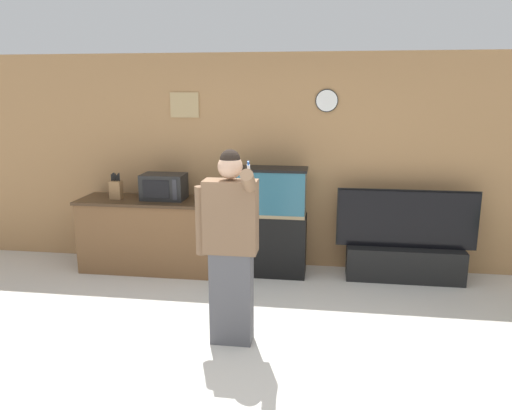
{
  "coord_description": "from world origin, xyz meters",
  "views": [
    {
      "loc": [
        0.65,
        -3.54,
        2.18
      ],
      "look_at": [
        -0.04,
        1.25,
        1.05
      ],
      "focal_mm": 35.0,
      "sensor_mm": 36.0,
      "label": 1
    }
  ],
  "objects_px": {
    "aquarium_on_stand": "(269,222)",
    "person_standing": "(230,245)",
    "knife_block": "(116,189)",
    "tv_on_stand": "(405,253)",
    "microwave": "(164,187)",
    "counter_island": "(150,234)"
  },
  "relations": [
    {
      "from": "microwave",
      "to": "aquarium_on_stand",
      "type": "height_order",
      "value": "aquarium_on_stand"
    },
    {
      "from": "counter_island",
      "to": "person_standing",
      "type": "height_order",
      "value": "person_standing"
    },
    {
      "from": "aquarium_on_stand",
      "to": "person_standing",
      "type": "relative_size",
      "value": 0.76
    },
    {
      "from": "aquarium_on_stand",
      "to": "tv_on_stand",
      "type": "xyz_separation_m",
      "value": [
        1.59,
        0.06,
        -0.33
      ]
    },
    {
      "from": "microwave",
      "to": "knife_block",
      "type": "bearing_deg",
      "value": -172.98
    },
    {
      "from": "microwave",
      "to": "tv_on_stand",
      "type": "bearing_deg",
      "value": 1.46
    },
    {
      "from": "counter_island",
      "to": "knife_block",
      "type": "distance_m",
      "value": 0.68
    },
    {
      "from": "counter_island",
      "to": "aquarium_on_stand",
      "type": "xyz_separation_m",
      "value": [
        1.45,
        0.05,
        0.2
      ]
    },
    {
      "from": "person_standing",
      "to": "counter_island",
      "type": "bearing_deg",
      "value": 128.73
    },
    {
      "from": "aquarium_on_stand",
      "to": "person_standing",
      "type": "distance_m",
      "value": 1.72
    },
    {
      "from": "counter_island",
      "to": "person_standing",
      "type": "relative_size",
      "value": 0.99
    },
    {
      "from": "knife_block",
      "to": "tv_on_stand",
      "type": "bearing_deg",
      "value": 2.4
    },
    {
      "from": "tv_on_stand",
      "to": "microwave",
      "type": "bearing_deg",
      "value": -178.54
    },
    {
      "from": "counter_island",
      "to": "person_standing",
      "type": "xyz_separation_m",
      "value": [
        1.32,
        -1.65,
        0.44
      ]
    },
    {
      "from": "aquarium_on_stand",
      "to": "tv_on_stand",
      "type": "distance_m",
      "value": 1.63
    },
    {
      "from": "counter_island",
      "to": "person_standing",
      "type": "distance_m",
      "value": 2.16
    },
    {
      "from": "aquarium_on_stand",
      "to": "person_standing",
      "type": "bearing_deg",
      "value": -94.3
    },
    {
      "from": "microwave",
      "to": "tv_on_stand",
      "type": "relative_size",
      "value": 0.32
    },
    {
      "from": "microwave",
      "to": "person_standing",
      "type": "relative_size",
      "value": 0.3
    },
    {
      "from": "microwave",
      "to": "knife_block",
      "type": "relative_size",
      "value": 1.61
    },
    {
      "from": "counter_island",
      "to": "tv_on_stand",
      "type": "relative_size",
      "value": 1.06
    },
    {
      "from": "knife_block",
      "to": "aquarium_on_stand",
      "type": "distance_m",
      "value": 1.88
    }
  ]
}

